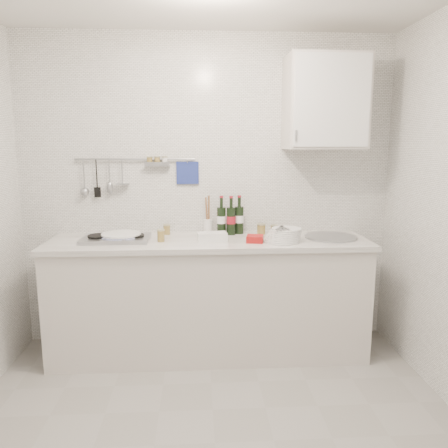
{
  "coord_description": "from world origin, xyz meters",
  "views": [
    {
      "loc": [
        -0.08,
        -2.17,
        1.64
      ],
      "look_at": [
        0.11,
        0.9,
        1.08
      ],
      "focal_mm": 35.0,
      "sensor_mm": 36.0,
      "label": 1
    }
  ],
  "objects_px": {
    "wall_cabinet": "(325,103)",
    "wine_bottles": "(231,215)",
    "utensil_crock": "(208,224)",
    "plate_stack_sink": "(284,235)",
    "plate_stack_hob": "(120,237)"
  },
  "relations": [
    {
      "from": "wall_cabinet",
      "to": "wine_bottles",
      "type": "height_order",
      "value": "wall_cabinet"
    },
    {
      "from": "plate_stack_sink",
      "to": "wine_bottles",
      "type": "bearing_deg",
      "value": 142.22
    },
    {
      "from": "plate_stack_hob",
      "to": "wine_bottles",
      "type": "xyz_separation_m",
      "value": [
        0.86,
        0.18,
        0.13
      ]
    },
    {
      "from": "wall_cabinet",
      "to": "plate_stack_hob",
      "type": "xyz_separation_m",
      "value": [
        -1.57,
        -0.11,
        -1.0
      ]
    },
    {
      "from": "wine_bottles",
      "to": "utensil_crock",
      "type": "distance_m",
      "value": 0.21
    },
    {
      "from": "plate_stack_hob",
      "to": "wine_bottles",
      "type": "bearing_deg",
      "value": 12.12
    },
    {
      "from": "wall_cabinet",
      "to": "plate_stack_sink",
      "type": "bearing_deg",
      "value": -146.5
    },
    {
      "from": "plate_stack_hob",
      "to": "plate_stack_sink",
      "type": "xyz_separation_m",
      "value": [
        1.23,
        -0.11,
        0.02
      ]
    },
    {
      "from": "wall_cabinet",
      "to": "wine_bottles",
      "type": "bearing_deg",
      "value": 174.45
    },
    {
      "from": "plate_stack_sink",
      "to": "utensil_crock",
      "type": "distance_m",
      "value": 0.66
    },
    {
      "from": "wine_bottles",
      "to": "utensil_crock",
      "type": "bearing_deg",
      "value": 161.51
    },
    {
      "from": "wall_cabinet",
      "to": "utensil_crock",
      "type": "distance_m",
      "value": 1.32
    },
    {
      "from": "wall_cabinet",
      "to": "plate_stack_sink",
      "type": "height_order",
      "value": "wall_cabinet"
    },
    {
      "from": "plate_stack_sink",
      "to": "wall_cabinet",
      "type": "bearing_deg",
      "value": 33.5
    },
    {
      "from": "plate_stack_sink",
      "to": "wine_bottles",
      "type": "xyz_separation_m",
      "value": [
        -0.38,
        0.29,
        0.11
      ]
    }
  ]
}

